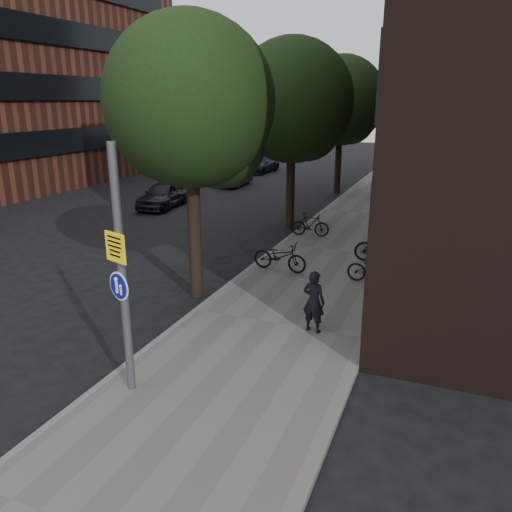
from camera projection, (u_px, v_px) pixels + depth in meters
The scene contains 15 objects.
ground at pixel (205, 398), 9.37m from camera, with size 120.00×120.00×0.00m, color black.
sidewalk at pixel (338, 252), 18.12m from camera, with size 4.50×60.00×0.12m, color slate.
curb_edge at pixel (280, 245), 18.92m from camera, with size 0.15×60.00×0.13m, color slate.
street_tree_near at pixel (195, 109), 12.85m from camera, with size 4.40×4.40×7.50m.
street_tree_mid at pixel (295, 106), 20.37m from camera, with size 5.00×5.00×7.80m.
street_tree_far at pixel (343, 104), 28.34m from camera, with size 5.00×5.00×7.80m.
signpost at pixel (122, 273), 8.78m from camera, with size 0.51×0.20×4.59m.
pedestrian at pixel (314, 302), 11.58m from camera, with size 0.55×0.36×1.50m, color black.
parked_bike_facade_near at pixel (375, 269), 14.72m from camera, with size 0.58×1.67×0.88m, color black.
parked_bike_facade_far at pixel (381, 247), 16.69m from camera, with size 0.49×1.74×1.04m, color black.
parked_bike_curb_near at pixel (280, 256), 15.84m from camera, with size 0.63×1.80×0.95m, color black.
parked_bike_curb_far at pixel (310, 225), 19.89m from camera, with size 0.43×1.53×0.92m, color black.
parked_car_near at pixel (163, 195), 25.71m from camera, with size 1.57×3.91×1.33m, color black.
parked_car_mid at pixel (236, 178), 32.11m from camera, with size 1.15×3.30×1.09m, color #51171D.
parked_car_far at pixel (261, 164), 38.18m from camera, with size 1.75×4.29×1.25m, color black.
Camera 1 is at (3.91, -7.20, 5.35)m, focal length 35.00 mm.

